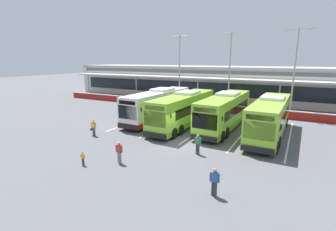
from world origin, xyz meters
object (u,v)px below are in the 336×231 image
pedestrian_in_dark_coat (198,144)px  pedestrian_child (83,158)px  pedestrian_near_bin (215,181)px  lamp_post_centre (230,66)px  coach_bus_right_centre (270,118)px  coach_bus_leftmost (158,106)px  pedestrian_with_handbag (93,127)px  lamp_post_west (180,66)px  pedestrian_approaching_bus (119,151)px  coach_bus_left_centre (184,110)px  lamp_post_east (295,67)px  coach_bus_centre (225,112)px

pedestrian_in_dark_coat → pedestrian_child: (-6.32, -5.74, -0.33)m
pedestrian_child → pedestrian_near_bin: bearing=3.1°
lamp_post_centre → coach_bus_right_centre: bearing=-57.1°
coach_bus_leftmost → pedestrian_with_handbag: bearing=-104.6°
pedestrian_in_dark_coat → lamp_post_west: lamp_post_west is taller
coach_bus_right_centre → pedestrian_child: coach_bus_right_centre is taller
pedestrian_child → pedestrian_approaching_bus: (2.02, 1.50, 0.33)m
lamp_post_west → coach_bus_left_centre: bearing=-62.0°
coach_bus_left_centre → lamp_post_east: 15.42m
coach_bus_centre → lamp_post_centre: (-2.32, 9.94, 4.50)m
coach_bus_right_centre → pedestrian_child: size_ratio=12.13×
coach_bus_leftmost → lamp_post_west: 12.02m
pedestrian_near_bin → lamp_post_east: 23.88m
pedestrian_child → lamp_post_west: bearing=100.4°
coach_bus_right_centre → pedestrian_near_bin: bearing=-95.4°
coach_bus_centre → lamp_post_east: (5.96, 9.38, 4.50)m
coach_bus_left_centre → pedestrian_approaching_bus: (0.25, -11.46, -0.91)m
coach_bus_right_centre → pedestrian_approaching_bus: coach_bus_right_centre is taller
coach_bus_centre → pedestrian_approaching_bus: 13.37m
lamp_post_centre → pedestrian_approaching_bus: bearing=-94.2°
pedestrian_near_bin → pedestrian_approaching_bus: (-7.35, 1.00, 0.00)m
coach_bus_left_centre → pedestrian_with_handbag: 9.74m
coach_bus_leftmost → coach_bus_centre: 8.14m
coach_bus_leftmost → coach_bus_right_centre: 12.74m
coach_bus_leftmost → coach_bus_right_centre: (12.72, -0.59, 0.00)m
coach_bus_centre → pedestrian_child: size_ratio=12.13×
coach_bus_right_centre → pedestrian_child: bearing=-128.1°
pedestrian_near_bin → lamp_post_west: 28.66m
coach_bus_left_centre → pedestrian_approaching_bus: 11.50m
coach_bus_left_centre → coach_bus_centre: same height
coach_bus_left_centre → pedestrian_near_bin: bearing=-58.6°
pedestrian_approaching_bus → lamp_post_east: size_ratio=0.15×
pedestrian_approaching_bus → lamp_post_centre: lamp_post_centre is taller
coach_bus_right_centre → lamp_post_centre: (-6.91, 10.70, 4.50)m
pedestrian_in_dark_coat → pedestrian_near_bin: size_ratio=1.00×
pedestrian_in_dark_coat → lamp_post_centre: 19.40m
pedestrian_in_dark_coat → pedestrian_child: size_ratio=1.61×
coach_bus_leftmost → lamp_post_centre: bearing=60.1°
coach_bus_left_centre → lamp_post_east: bearing=46.3°
pedestrian_child → lamp_post_centre: 25.12m
coach_bus_leftmost → pedestrian_child: coach_bus_leftmost is taller
lamp_post_centre → lamp_post_east: bearing=-3.8°
coach_bus_left_centre → coach_bus_centre: size_ratio=1.00×
coach_bus_centre → pedestrian_approaching_bus: coach_bus_centre is taller
pedestrian_in_dark_coat → lamp_post_centre: size_ratio=0.15×
pedestrian_near_bin → lamp_post_centre: (-5.69, 23.67, 5.42)m
coach_bus_left_centre → lamp_post_centre: size_ratio=1.11×
coach_bus_leftmost → pedestrian_with_handbag: (-2.24, -8.61, -0.93)m
pedestrian_child → pedestrian_approaching_bus: pedestrian_approaching_bus is taller
coach_bus_centre → pedestrian_child: coach_bus_centre is taller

